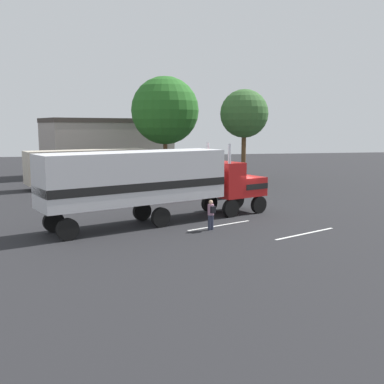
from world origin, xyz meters
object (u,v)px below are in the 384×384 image
object	(u,v)px
semi_truck	(152,180)
tree_center	(165,111)
tree_left	(244,114)
person_bystander	(211,214)
parked_car	(159,189)
parked_bus	(88,164)

from	to	relation	value
semi_truck	tree_center	size ratio (longest dim) A/B	1.31
tree_left	person_bystander	bearing A→B (deg)	-112.49
person_bystander	tree_left	distance (m)	21.71
parked_car	tree_center	xyz separation A→B (m)	(2.43, 13.61, 6.34)
tree_left	parked_bus	bearing A→B (deg)	179.98
semi_truck	person_bystander	bearing A→B (deg)	-38.38
tree_left	tree_center	size ratio (longest dim) A/B	0.85
tree_center	parked_bus	bearing A→B (deg)	-148.67
tree_center	semi_truck	bearing A→B (deg)	-99.89
parked_bus	tree_left	xyz separation A→B (m)	(14.90, -0.00, 4.65)
person_bystander	tree_left	size ratio (longest dim) A/B	0.18
parked_bus	parked_car	world-z (taller)	parked_bus
person_bystander	tree_center	distance (m)	24.92
semi_truck	parked_car	bearing A→B (deg)	80.46
parked_car	tree_center	distance (m)	15.21
parked_bus	semi_truck	bearing A→B (deg)	-76.70
semi_truck	tree_center	world-z (taller)	tree_center
person_bystander	parked_bus	distance (m)	20.56
parked_bus	parked_car	size ratio (longest dim) A/B	2.45
tree_left	tree_center	bearing A→B (deg)	145.92
person_bystander	parked_bus	bearing A→B (deg)	109.65
person_bystander	parked_bus	size ratio (longest dim) A/B	0.15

